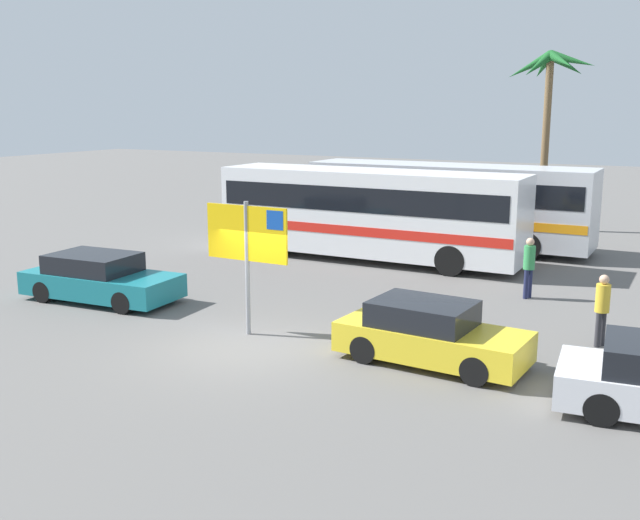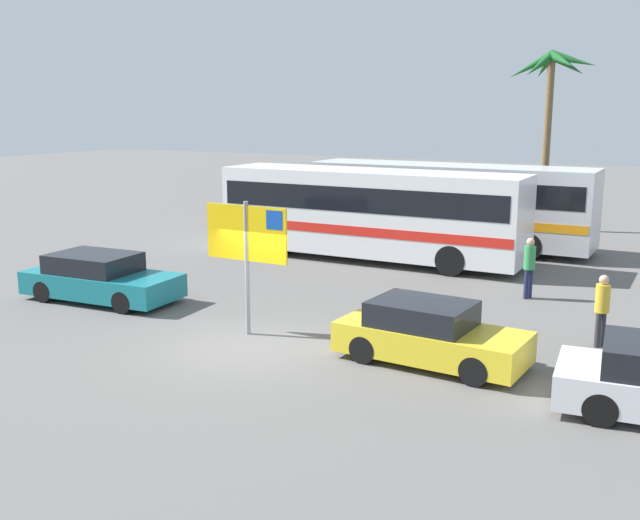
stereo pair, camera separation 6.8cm
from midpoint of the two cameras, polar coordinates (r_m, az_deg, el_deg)
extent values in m
plane|color=#605E5B|center=(16.90, -5.64, -6.71)|extent=(120.00, 120.00, 0.00)
cube|color=white|center=(26.04, 3.98, 3.76)|extent=(10.89, 2.52, 2.90)
cube|color=black|center=(25.97, 4.00, 4.96)|extent=(10.46, 2.54, 0.84)
cube|color=red|center=(26.11, 3.97, 2.65)|extent=(10.78, 2.54, 0.32)
cylinder|color=black|center=(26.13, 11.74, 0.84)|extent=(1.00, 0.28, 1.00)
cylinder|color=black|center=(24.00, 10.17, -0.05)|extent=(1.00, 0.28, 1.00)
cylinder|color=black|center=(28.74, -1.26, 2.07)|extent=(1.00, 0.28, 1.00)
cylinder|color=black|center=(26.82, -3.64, 1.35)|extent=(1.00, 0.28, 1.00)
cube|color=silver|center=(28.91, 9.97, 4.40)|extent=(10.89, 2.52, 2.90)
cube|color=black|center=(28.85, 10.01, 5.49)|extent=(10.46, 2.54, 0.84)
cube|color=orange|center=(28.98, 9.94, 3.41)|extent=(10.78, 2.54, 0.32)
cylinder|color=black|center=(29.32, 16.86, 1.75)|extent=(1.00, 0.28, 1.00)
cylinder|color=black|center=(27.14, 15.89, 1.04)|extent=(1.00, 0.28, 1.00)
cylinder|color=black|center=(31.33, 4.69, 2.84)|extent=(1.00, 0.28, 1.00)
cylinder|color=black|center=(29.29, 2.90, 2.24)|extent=(1.00, 0.28, 1.00)
cylinder|color=gray|center=(17.42, -5.56, -0.68)|extent=(0.11, 0.11, 3.20)
cube|color=yellow|center=(17.26, -5.62, 2.07)|extent=(2.20, 0.08, 1.30)
cube|color=#1447A8|center=(16.76, -3.38, 3.11)|extent=(0.44, 0.07, 0.44)
cube|color=#19757F|center=(21.50, -16.42, -1.77)|extent=(4.55, 2.11, 0.64)
cube|color=black|center=(21.55, -17.04, -0.20)|extent=(2.41, 1.83, 0.52)
cylinder|color=black|center=(21.32, -12.10, -2.17)|extent=(0.61, 0.20, 0.60)
cylinder|color=black|center=(20.04, -14.99, -3.21)|extent=(0.61, 0.20, 0.60)
cylinder|color=black|center=(23.05, -17.60, -1.42)|extent=(0.61, 0.20, 0.60)
cylinder|color=black|center=(21.87, -20.57, -2.32)|extent=(0.61, 0.20, 0.60)
cube|color=yellow|center=(15.81, 8.75, -6.25)|extent=(4.08, 1.93, 0.64)
cube|color=black|center=(15.73, 8.02, -4.11)|extent=(2.17, 1.67, 0.52)
cylinder|color=black|center=(16.14, 13.87, -6.78)|extent=(0.61, 0.20, 0.60)
cylinder|color=black|center=(14.77, 11.96, -8.44)|extent=(0.61, 0.20, 0.60)
cylinder|color=black|center=(17.01, 5.95, -5.52)|extent=(0.61, 0.20, 0.60)
cylinder|color=black|center=(15.72, 3.46, -6.94)|extent=(0.61, 0.20, 0.60)
cylinder|color=black|center=(15.22, 21.25, -8.39)|extent=(0.61, 0.22, 0.60)
cylinder|color=black|center=(13.61, 21.01, -10.77)|extent=(0.61, 0.22, 0.60)
cylinder|color=#2D2D33|center=(17.98, 21.13, -4.98)|extent=(0.13, 0.13, 0.81)
cylinder|color=#2D2D33|center=(17.83, 20.82, -5.09)|extent=(0.13, 0.13, 0.81)
cylinder|color=gold|center=(17.72, 21.14, -2.79)|extent=(0.32, 0.32, 0.64)
sphere|color=tan|center=(17.62, 21.25, -1.44)|extent=(0.22, 0.22, 0.22)
cylinder|color=#1E2347|center=(21.77, 16.04, -1.75)|extent=(0.13, 0.13, 0.85)
cylinder|color=#1E2347|center=(21.63, 15.76, -1.82)|extent=(0.13, 0.13, 0.85)
cylinder|color=#338E4C|center=(21.54, 16.02, 0.18)|extent=(0.32, 0.32, 0.67)
sphere|color=tan|center=(21.46, 16.08, 1.35)|extent=(0.23, 0.23, 0.23)
cylinder|color=brown|center=(33.72, 17.18, 8.36)|extent=(0.32, 0.32, 7.29)
cone|color=#195623|center=(33.43, 19.11, 14.40)|extent=(2.02, 0.71, 0.92)
cone|color=#195623|center=(34.31, 18.69, 14.13)|extent=(1.54, 1.81, 1.15)
cone|color=#195623|center=(34.55, 17.07, 14.14)|extent=(1.34, 1.90, 1.22)
cone|color=#195623|center=(33.80, 16.05, 14.21)|extent=(1.95, 0.66, 1.29)
cone|color=#195623|center=(33.01, 16.69, 14.26)|extent=(1.13, 1.94, 1.27)
cone|color=#195623|center=(32.90, 18.29, 14.46)|extent=(1.55, 1.84, 0.97)
camera|label=1|loc=(0.03, -89.90, 0.02)|focal=41.33mm
camera|label=2|loc=(0.03, 90.10, -0.02)|focal=41.33mm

